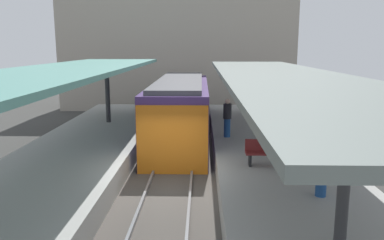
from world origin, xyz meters
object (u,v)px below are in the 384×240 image
(platform_bench, at_px, (266,152))
(platform_sign, at_px, (292,101))
(litter_bin, at_px, (326,160))
(passenger_mid_platform, at_px, (322,165))
(passenger_near_bench, at_px, (227,117))
(commuter_train, at_px, (180,111))

(platform_bench, height_order, platform_sign, platform_sign)
(litter_bin, bearing_deg, passenger_mid_platform, -110.93)
(passenger_near_bench, bearing_deg, platform_bench, -75.70)
(passenger_near_bench, bearing_deg, platform_sign, -4.87)
(passenger_near_bench, bearing_deg, litter_bin, -59.65)
(commuter_train, distance_m, litter_bin, 8.90)
(passenger_near_bench, bearing_deg, commuter_train, 130.05)
(commuter_train, height_order, platform_sign, commuter_train)
(litter_bin, bearing_deg, platform_sign, 91.21)
(passenger_mid_platform, bearing_deg, litter_bin, 69.07)
(platform_sign, bearing_deg, commuter_train, 149.84)
(litter_bin, distance_m, passenger_mid_platform, 2.16)
(platform_sign, relative_size, litter_bin, 2.76)
(litter_bin, height_order, passenger_mid_platform, passenger_mid_platform)
(commuter_train, bearing_deg, passenger_mid_platform, -65.65)
(platform_bench, xyz_separation_m, platform_sign, (1.65, 3.84, 1.16))
(platform_bench, bearing_deg, commuter_train, 115.81)
(litter_bin, bearing_deg, platform_bench, 158.45)
(litter_bin, relative_size, passenger_near_bench, 0.48)
(platform_bench, xyz_separation_m, litter_bin, (1.75, -0.69, -0.06))
(platform_sign, bearing_deg, passenger_near_bench, 175.13)
(platform_bench, height_order, litter_bin, platform_bench)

